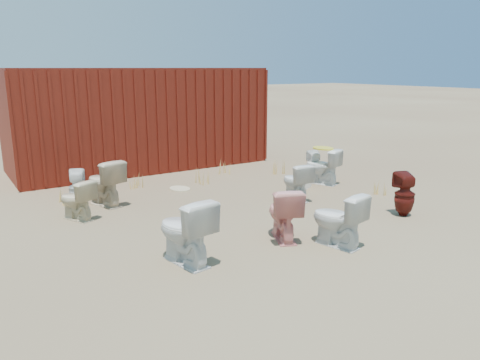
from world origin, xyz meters
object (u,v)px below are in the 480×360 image
loose_tank (303,180)px  shipping_container (139,118)px  toilet_front_a (185,231)px  toilet_front_maroon (405,194)px  toilet_back_e (314,166)px  toilet_front_pink (284,213)px  toilet_back_yellowlid (322,166)px  toilet_back_beige_right (104,183)px  toilet_front_e (296,182)px  toilet_front_c (338,219)px  toilet_back_beige_left (76,200)px  toilet_back_a (77,188)px

loose_tank → shipping_container: bearing=87.9°
toilet_front_a → toilet_front_maroon: (3.92, -0.22, -0.06)m
toilet_back_e → toilet_front_pink: bearing=63.0°
toilet_back_e → toilet_back_yellowlid: bearing=100.3°
toilet_back_beige_right → toilet_front_e: bearing=139.3°
toilet_front_e → toilet_back_beige_right: size_ratio=0.84×
toilet_front_a → shipping_container: bearing=-115.8°
shipping_container → toilet_back_yellowlid: shipping_container is taller
toilet_front_a → toilet_front_c: bearing=153.8°
toilet_back_beige_right → toilet_front_a: bearing=77.5°
shipping_container → toilet_back_beige_left: bearing=-124.8°
shipping_container → toilet_front_e: shipping_container is taller
toilet_back_beige_right → loose_tank: 3.88m
toilet_back_a → toilet_back_beige_right: 0.50m
toilet_front_a → toilet_back_a: (-0.47, 3.34, -0.10)m
toilet_back_a → toilet_back_e: (4.82, -0.86, 0.00)m
toilet_front_pink → toilet_back_e: size_ratio=1.19×
toilet_back_beige_right → toilet_front_c: bearing=105.9°
toilet_front_c → toilet_front_maroon: size_ratio=1.05×
toilet_front_e → toilet_back_a: 3.96m
toilet_back_a → toilet_front_e: bearing=171.8°
toilet_front_maroon → toilet_front_c: bearing=32.0°
shipping_container → toilet_front_maroon: 6.71m
toilet_back_beige_left → toilet_back_beige_right: (0.63, 0.56, 0.09)m
toilet_front_a → toilet_back_beige_left: bearing=-84.3°
shipping_container → toilet_front_c: size_ratio=7.79×
toilet_front_maroon → toilet_back_beige_right: size_ratio=0.87×
toilet_back_yellowlid → loose_tank: 0.64m
toilet_back_beige_left → toilet_back_beige_right: size_ratio=0.79×
toilet_front_pink → toilet_back_yellowlid: bearing=-117.5°
toilet_front_pink → toilet_back_a: (-2.04, 3.33, -0.06)m
toilet_front_a → toilet_back_e: toilet_front_a is taller
shipping_container → toilet_front_e: (1.25, -4.58, -0.85)m
toilet_front_c → toilet_front_maroon: 1.94m
shipping_container → toilet_front_maroon: bearing=-71.2°
toilet_front_e → toilet_back_e: (1.32, 0.98, -0.02)m
toilet_front_a → toilet_front_pink: 1.57m
toilet_front_a → toilet_back_e: bearing=-159.8°
toilet_front_pink → toilet_front_e: (1.46, 1.49, -0.04)m
toilet_front_a → toilet_back_yellowlid: toilet_front_a is taller
shipping_container → toilet_back_beige_right: size_ratio=7.17×
shipping_container → toilet_back_beige_right: 3.59m
toilet_front_c → loose_tank: toilet_front_c is taller
toilet_back_yellowlid → loose_tank: (-0.61, -0.09, -0.20)m
toilet_back_beige_right → toilet_back_e: (4.41, -0.61, -0.09)m
toilet_front_c → loose_tank: size_ratio=1.54×
toilet_front_e → toilet_back_beige_left: 3.86m
toilet_back_a → toilet_back_yellowlid: 4.91m
toilet_back_beige_left → loose_tank: toilet_back_beige_left is taller
toilet_front_c → toilet_front_a: bearing=-29.2°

